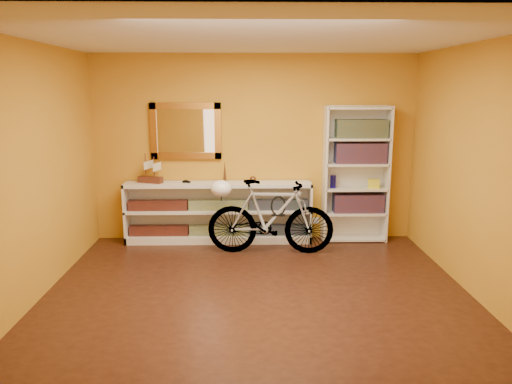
{
  "coord_description": "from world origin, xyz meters",
  "views": [
    {
      "loc": [
        -0.11,
        -4.87,
        2.13
      ],
      "look_at": [
        0.0,
        0.7,
        0.95
      ],
      "focal_mm": 34.42,
      "sensor_mm": 36.0,
      "label": 1
    }
  ],
  "objects_px": {
    "console_unit": "(219,212)",
    "helmet": "(221,188)",
    "bicycle": "(271,217)",
    "bookcase": "(356,175)"
  },
  "relations": [
    {
      "from": "console_unit",
      "to": "bookcase",
      "type": "distance_m",
      "value": 1.99
    },
    {
      "from": "bookcase",
      "to": "helmet",
      "type": "height_order",
      "value": "bookcase"
    },
    {
      "from": "bookcase",
      "to": "helmet",
      "type": "distance_m",
      "value": 1.93
    },
    {
      "from": "bicycle",
      "to": "console_unit",
      "type": "bearing_deg",
      "value": 56.66
    },
    {
      "from": "helmet",
      "to": "bicycle",
      "type": "bearing_deg",
      "value": -3.24
    },
    {
      "from": "bookcase",
      "to": "bicycle",
      "type": "relative_size",
      "value": 1.13
    },
    {
      "from": "console_unit",
      "to": "bookcase",
      "type": "relative_size",
      "value": 1.37
    },
    {
      "from": "console_unit",
      "to": "helmet",
      "type": "distance_m",
      "value": 0.66
    },
    {
      "from": "bookcase",
      "to": "helmet",
      "type": "bearing_deg",
      "value": -164.55
    },
    {
      "from": "console_unit",
      "to": "helmet",
      "type": "height_order",
      "value": "helmet"
    }
  ]
}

